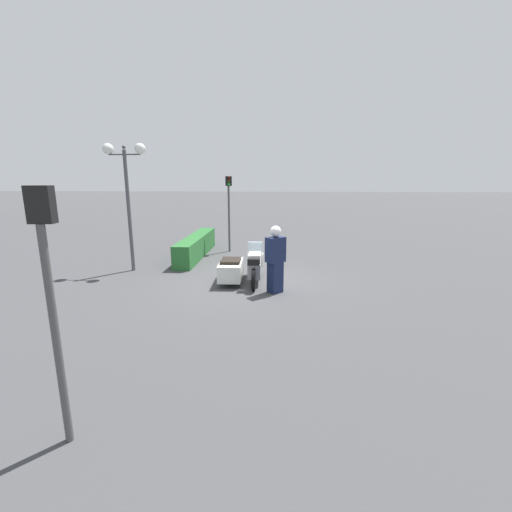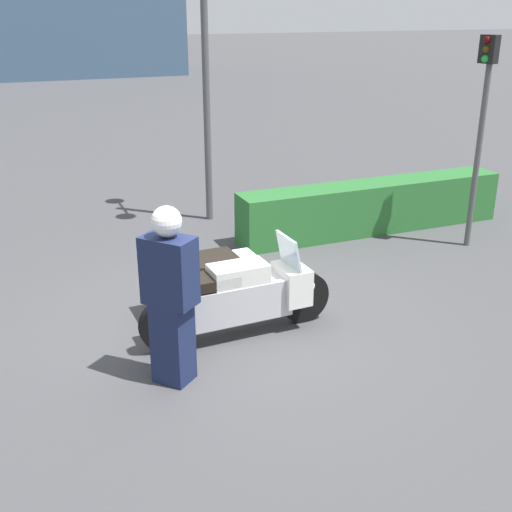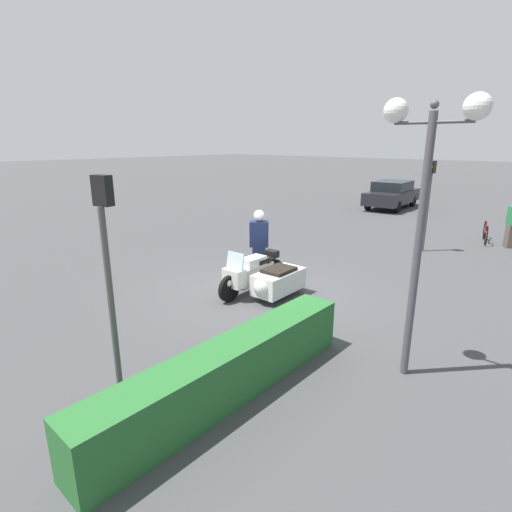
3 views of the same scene
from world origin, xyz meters
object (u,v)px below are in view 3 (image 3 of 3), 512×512
object	(u,v)px
twin_lamp_post	(427,168)
traffic_light_far	(429,192)
hedge_bush_curbside	(228,371)
bicycle_parked	(485,233)
traffic_light_near	(108,257)
parked_car_background	(392,194)
police_motorcycle	(265,278)
officer_rider	(259,242)

from	to	relation	value
twin_lamp_post	traffic_light_far	distance (m)	8.33
hedge_bush_curbside	bicycle_parked	xyz separation A→B (m)	(-13.15, 0.42, -0.07)
hedge_bush_curbside	bicycle_parked	distance (m)	13.16
traffic_light_near	parked_car_background	size ratio (longest dim) A/B	0.71
twin_lamp_post	traffic_light_near	bearing A→B (deg)	-40.77
police_motorcycle	hedge_bush_curbside	distance (m)	4.11
police_motorcycle	officer_rider	distance (m)	1.54
police_motorcycle	parked_car_background	size ratio (longest dim) A/B	0.52
hedge_bush_curbside	traffic_light_far	xyz separation A→B (m)	(-10.21, -0.84, 1.61)
police_motorcycle	traffic_light_far	distance (m)	7.07
parked_car_background	traffic_light_far	bearing A→B (deg)	-154.56
officer_rider	bicycle_parked	distance (m)	9.49
twin_lamp_post	traffic_light_near	xyz separation A→B (m)	(3.39, -2.92, -1.15)
traffic_light_near	bicycle_parked	distance (m)	14.38
bicycle_parked	twin_lamp_post	bearing A→B (deg)	-8.88
police_motorcycle	traffic_light_far	bearing A→B (deg)	166.55
traffic_light_far	parked_car_background	world-z (taller)	traffic_light_far
hedge_bush_curbside	twin_lamp_post	size ratio (longest dim) A/B	1.12
hedge_bush_curbside	traffic_light_near	distance (m)	2.35
officer_rider	parked_car_background	bearing A→B (deg)	-30.29
traffic_light_near	traffic_light_far	size ratio (longest dim) A/B	1.06
twin_lamp_post	bicycle_parked	xyz separation A→B (m)	(-10.78, -1.27, -2.94)
traffic_light_near	parked_car_background	xyz separation A→B (m)	(-19.44, -4.35, -1.35)
hedge_bush_curbside	officer_rider	bearing A→B (deg)	-143.42
bicycle_parked	parked_car_background	bearing A→B (deg)	-146.94
parked_car_background	bicycle_parked	xyz separation A→B (m)	(5.27, 5.99, -0.44)
hedge_bush_curbside	traffic_light_near	xyz separation A→B (m)	(1.02, -1.23, 1.72)
twin_lamp_post	bicycle_parked	size ratio (longest dim) A/B	2.43
traffic_light_far	parked_car_background	distance (m)	9.56
traffic_light_far	twin_lamp_post	bearing A→B (deg)	12.00
twin_lamp_post	traffic_light_near	distance (m)	4.62
traffic_light_near	bicycle_parked	world-z (taller)	traffic_light_near
officer_rider	parked_car_background	size ratio (longest dim) A/B	0.41
traffic_light_far	police_motorcycle	bearing A→B (deg)	-17.51
police_motorcycle	traffic_light_far	size ratio (longest dim) A/B	0.78
twin_lamp_post	traffic_light_near	size ratio (longest dim) A/B	1.31
parked_car_background	officer_rider	bearing A→B (deg)	-175.23
traffic_light_near	parked_car_background	world-z (taller)	traffic_light_near
twin_lamp_post	hedge_bush_curbside	bearing A→B (deg)	-35.53
hedge_bush_curbside	traffic_light_near	world-z (taller)	traffic_light_near
police_motorcycle	officer_rider	size ratio (longest dim) A/B	1.26
officer_rider	traffic_light_near	world-z (taller)	traffic_light_near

